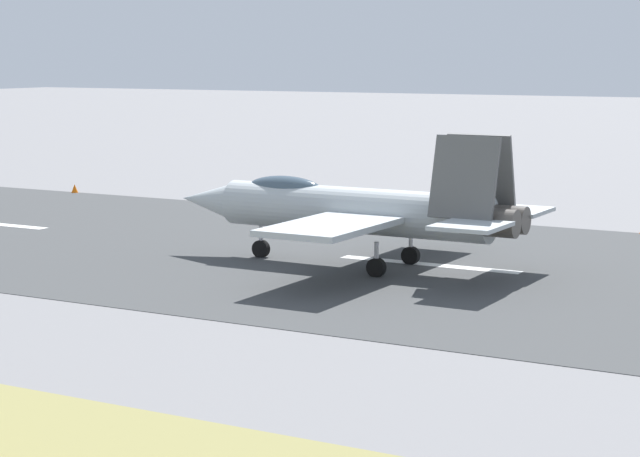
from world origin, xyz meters
name	(u,v)px	position (x,y,z in m)	size (l,w,h in m)	color
ground_plane	(417,264)	(0.00, 0.00, 0.00)	(400.00, 400.00, 0.00)	slate
runway_strip	(418,264)	(-0.02, 0.00, 0.01)	(240.00, 26.00, 0.02)	#3E4041
fighter_jet	(356,209)	(1.95, 1.88, 2.42)	(15.93, 13.77, 5.61)	#ACB4B7
crew_person	(265,207)	(12.07, -7.51, 0.81)	(0.61, 0.47, 1.62)	#1E2338
marker_cone_mid	(392,211)	(7.29, -12.82, 0.28)	(0.44, 0.44, 0.55)	orange
marker_cone_far	(75,189)	(29.50, -12.82, 0.28)	(0.44, 0.44, 0.55)	orange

